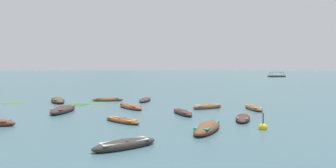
# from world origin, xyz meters

# --- Properties ---
(ground_plane) EXTENTS (6000.00, 6000.00, 0.00)m
(ground_plane) POSITION_xyz_m (0.00, 1500.00, 0.00)
(ground_plane) COLOR #385660
(mountain_0) EXTENTS (567.44, 567.44, 189.15)m
(mountain_0) POSITION_xyz_m (-1387.64, 2009.43, 94.57)
(mountain_0) COLOR slate
(mountain_0) RESTS_ON ground
(mountain_1) EXTENTS (757.09, 757.09, 245.00)m
(mountain_1) POSITION_xyz_m (-578.10, 2134.40, 122.50)
(mountain_1) COLOR #4C5B56
(mountain_1) RESTS_ON ground
(mountain_2) EXTENTS (1451.37, 1451.37, 362.20)m
(mountain_2) POSITION_xyz_m (559.66, 2413.19, 181.10)
(mountain_2) COLOR slate
(mountain_2) RESTS_ON ground
(rowboat_0) EXTENTS (1.24, 3.70, 0.67)m
(rowboat_0) POSITION_xyz_m (-7.49, 15.94, 0.21)
(rowboat_0) COLOR #2D2826
(rowboat_0) RESTS_ON ground
(rowboat_1) EXTENTS (3.08, 2.56, 0.38)m
(rowboat_1) POSITION_xyz_m (-1.67, 12.23, 0.12)
(rowboat_1) COLOR brown
(rowboat_1) RESTS_ON ground
(rowboat_2) EXTENTS (3.21, 3.58, 0.54)m
(rowboat_2) POSITION_xyz_m (-2.52, 18.65, 0.17)
(rowboat_2) COLOR brown
(rowboat_2) RESTS_ON ground
(rowboat_3) EXTENTS (3.08, 2.39, 0.55)m
(rowboat_3) POSITION_xyz_m (4.36, 19.15, 0.17)
(rowboat_3) COLOR brown
(rowboat_3) RESTS_ON ground
(rowboat_4) EXTENTS (2.06, 3.21, 0.49)m
(rowboat_4) POSITION_xyz_m (2.22, 15.74, 0.15)
(rowboat_4) COLOR #2D2826
(rowboat_4) RESTS_ON ground
(rowboat_5) EXTENTS (1.41, 3.25, 0.50)m
(rowboat_5) POSITION_xyz_m (8.29, 18.69, 0.16)
(rowboat_5) COLOR brown
(rowboat_5) RESTS_ON ground
(rowboat_6) EXTENTS (1.69, 3.28, 0.47)m
(rowboat_6) POSITION_xyz_m (6.43, 13.64, 0.15)
(rowboat_6) COLOR #2D2826
(rowboat_6) RESTS_ON ground
(rowboat_8) EXTENTS (3.40, 4.22, 0.68)m
(rowboat_8) POSITION_xyz_m (-11.25, 22.58, 0.21)
(rowboat_8) COLOR #4C3323
(rowboat_8) RESTS_ON ground
(rowboat_9) EXTENTS (2.90, 2.52, 0.50)m
(rowboat_9) POSITION_xyz_m (-0.09, 6.38, 0.16)
(rowboat_9) COLOR #2D2826
(rowboat_9) RESTS_ON ground
(rowboat_10) EXTENTS (1.24, 3.52, 0.48)m
(rowboat_10) POSITION_xyz_m (-2.11, 24.22, 0.15)
(rowboat_10) COLOR #2D2826
(rowboat_10) RESTS_ON ground
(rowboat_11) EXTENTS (3.51, 1.72, 0.53)m
(rowboat_11) POSITION_xyz_m (-6.31, 24.20, 0.17)
(rowboat_11) COLOR brown
(rowboat_11) RESTS_ON ground
(rowboat_12) EXTENTS (2.29, 3.88, 0.61)m
(rowboat_12) POSITION_xyz_m (3.77, 10.07, 0.19)
(rowboat_12) COLOR brown
(rowboat_12) RESTS_ON ground
(ferry_0) EXTENTS (8.03, 4.37, 2.54)m
(ferry_0) POSITION_xyz_m (43.53, 127.06, 0.45)
(ferry_0) COLOR #2D2826
(ferry_0) RESTS_ON ground
(mooring_buoy) EXTENTS (0.50, 0.50, 1.10)m
(mooring_buoy) POSITION_xyz_m (7.03, 10.77, 0.11)
(mooring_buoy) COLOR yellow
(mooring_buoy) RESTS_ON ground
(weed_patch_0) EXTENTS (3.00, 3.01, 0.14)m
(weed_patch_0) POSITION_xyz_m (-15.66, 21.91, 0.00)
(weed_patch_0) COLOR #38662D
(weed_patch_0) RESTS_ON ground
(weed_patch_1) EXTENTS (2.99, 2.86, 0.14)m
(weed_patch_1) POSITION_xyz_m (-7.14, 22.16, 0.00)
(weed_patch_1) COLOR #38662D
(weed_patch_1) RESTS_ON ground
(weed_patch_3) EXTENTS (3.08, 3.01, 0.14)m
(weed_patch_3) POSITION_xyz_m (-8.22, 20.85, 0.00)
(weed_patch_3) COLOR #2D5628
(weed_patch_3) RESTS_ON ground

